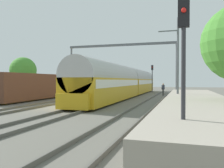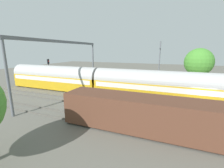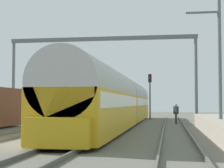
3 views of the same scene
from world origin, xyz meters
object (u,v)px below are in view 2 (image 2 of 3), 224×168
(passenger_train, at_px, (98,81))
(person_crossing, at_px, (96,80))
(catenary_gantry, at_px, (64,54))
(railway_signal_far, at_px, (49,69))
(freight_car, at_px, (140,113))

(passenger_train, bearing_deg, person_crossing, 30.65)
(catenary_gantry, bearing_deg, passenger_train, -62.74)
(railway_signal_far, bearing_deg, person_crossing, -73.01)
(railway_signal_far, height_order, catenary_gantry, catenary_gantry)
(passenger_train, distance_m, freight_car, 11.97)
(freight_car, distance_m, railway_signal_far, 22.23)
(person_crossing, xyz_separation_m, catenary_gantry, (-6.68, 1.51, 4.92))
(passenger_train, height_order, catenary_gantry, catenary_gantry)
(freight_car, distance_m, catenary_gantry, 14.74)
(passenger_train, distance_m, person_crossing, 5.34)
(passenger_train, bearing_deg, railway_signal_far, 80.30)
(person_crossing, relative_size, railway_signal_far, 0.35)
(person_crossing, bearing_deg, catenary_gantry, -145.00)
(person_crossing, distance_m, railway_signal_far, 9.18)
(freight_car, relative_size, person_crossing, 7.51)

